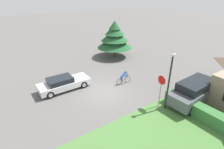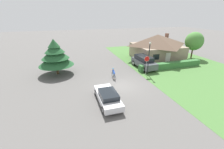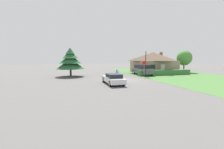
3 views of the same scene
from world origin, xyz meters
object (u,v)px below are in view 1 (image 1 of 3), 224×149
object	(u,v)px
sedan_left_lane	(63,83)
street_lamp	(170,75)
parked_suv_right	(194,91)
conifer_tall_near	(115,37)
stop_sign	(161,85)
cyclist	(124,77)

from	to	relation	value
sedan_left_lane	street_lamp	world-z (taller)	street_lamp
parked_suv_right	street_lamp	size ratio (longest dim) A/B	1.09
conifer_tall_near	stop_sign	bearing A→B (deg)	-19.53
parked_suv_right	conifer_tall_near	distance (m)	13.13
street_lamp	conifer_tall_near	xyz separation A→B (m)	(-12.20, 3.89, -0.16)
parked_suv_right	street_lamp	xyz separation A→B (m)	(-0.74, -2.55, 1.89)
stop_sign	sedan_left_lane	bearing A→B (deg)	39.41
sedan_left_lane	street_lamp	bearing A→B (deg)	-53.45
cyclist	parked_suv_right	xyz separation A→B (m)	(5.83, 2.70, 0.31)
sedan_left_lane	street_lamp	xyz separation A→B (m)	(7.39, 5.45, 2.24)
street_lamp	conifer_tall_near	bearing A→B (deg)	162.31
parked_suv_right	stop_sign	world-z (taller)	stop_sign
street_lamp	conifer_tall_near	world-z (taller)	conifer_tall_near
stop_sign	street_lamp	size ratio (longest dim) A/B	0.59
parked_suv_right	street_lamp	world-z (taller)	street_lamp
parked_suv_right	conifer_tall_near	bearing A→B (deg)	82.36
cyclist	conifer_tall_near	distance (m)	8.44
sedan_left_lane	conifer_tall_near	distance (m)	10.72
street_lamp	sedan_left_lane	bearing A→B (deg)	-143.57
street_lamp	stop_sign	bearing A→B (deg)	-147.12
stop_sign	parked_suv_right	bearing A→B (deg)	-109.79
street_lamp	conifer_tall_near	distance (m)	12.81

